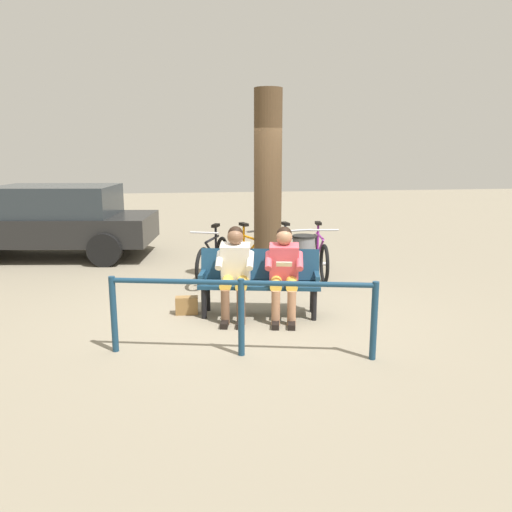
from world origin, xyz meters
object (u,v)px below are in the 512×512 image
object	(u,v)px
tree_trunk	(268,191)
bicycle_silver	(319,256)
parked_car	(52,220)
handbag	(187,305)
person_reading	(284,269)
person_companion	(235,268)
litter_bin	(303,260)
bicycle_black	(249,257)
bicycle_blue	(289,256)
bench	(260,277)
bicycle_green	(213,259)

from	to	relation	value
tree_trunk	bicycle_silver	size ratio (longest dim) A/B	1.84
tree_trunk	parked_car	xyz separation A→B (m)	(3.98, -2.99, -0.77)
handbag	parked_car	size ratio (longest dim) A/B	0.07
person_reading	person_companion	distance (m)	0.64
person_companion	litter_bin	bearing A→B (deg)	-119.59
bicycle_silver	bicycle_black	size ratio (longest dim) A/B	1.05
person_reading	litter_bin	distance (m)	1.76
handbag	bicycle_silver	bearing A→B (deg)	-142.46
person_companion	tree_trunk	size ratio (longest dim) A/B	0.39
bicycle_blue	person_reading	bearing A→B (deg)	-22.91
tree_trunk	litter_bin	distance (m)	1.29
person_reading	bicycle_black	world-z (taller)	person_reading
bicycle_blue	bench	bearing A→B (deg)	-31.98
litter_bin	bicycle_black	xyz separation A→B (m)	(0.83, -0.58, -0.05)
bicycle_black	handbag	bearing A→B (deg)	-49.98
bicycle_blue	bicycle_green	bearing A→B (deg)	-97.66
bicycle_blue	bicycle_green	distance (m)	1.33
parked_car	tree_trunk	bearing A→B (deg)	150.59
bicycle_green	bench	bearing A→B (deg)	36.58
bicycle_blue	bicycle_green	xyz separation A→B (m)	(1.32, 0.03, 0.00)
tree_trunk	bench	bearing A→B (deg)	75.71
person_reading	parked_car	size ratio (longest dim) A/B	0.27
litter_bin	handbag	bearing A→B (deg)	33.48
bench	litter_bin	xyz separation A→B (m)	(-0.95, -1.39, -0.10)
person_companion	bicycle_silver	xyz separation A→B (m)	(-1.70, -2.01, -0.30)
bench	person_reading	bearing A→B (deg)	153.12
bicycle_black	bicycle_blue	bearing A→B (deg)	67.42
person_companion	litter_bin	xyz separation A→B (m)	(-1.29, -1.49, -0.25)
person_reading	handbag	xyz separation A→B (m)	(1.26, -0.34, -0.54)
bicycle_blue	bicycle_green	world-z (taller)	same
person_reading	tree_trunk	size ratio (longest dim) A/B	0.39
person_reading	bicycle_silver	world-z (taller)	person_reading
bicycle_blue	parked_car	bearing A→B (deg)	-126.92
bicycle_green	parked_car	size ratio (longest dim) A/B	0.36
bicycle_black	bench	bearing A→B (deg)	-22.83
person_reading	handbag	size ratio (longest dim) A/B	4.00
person_companion	bicycle_blue	distance (m)	2.36
person_reading	bicycle_green	xyz separation A→B (m)	(0.79, -2.13, -0.31)
person_companion	handbag	distance (m)	0.86
person_reading	bicycle_blue	bearing A→B (deg)	-92.54
parked_car	person_reading	bearing A→B (deg)	138.53
handbag	litter_bin	xyz separation A→B (m)	(-1.93, -1.27, 0.29)
bench	bicycle_green	distance (m)	1.97
bicycle_blue	bicycle_black	bearing A→B (deg)	-102.15
bench	person_reading	world-z (taller)	person_reading
bench	handbag	size ratio (longest dim) A/B	5.54
bicycle_silver	bicycle_green	size ratio (longest dim) A/B	1.06
person_reading	bicycle_silver	xyz separation A→B (m)	(-1.07, -2.13, -0.31)
bench	bicycle_green	xyz separation A→B (m)	(0.51, -1.90, -0.15)
handbag	bicycle_green	size ratio (longest dim) A/B	0.19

